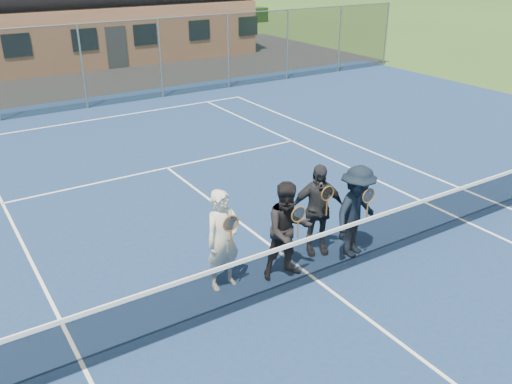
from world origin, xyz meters
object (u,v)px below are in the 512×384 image
at_px(player_b, 288,231).
at_px(player_c, 317,209).
at_px(tennis_net, 318,255).
at_px(player_a, 223,240).
at_px(player_d, 356,212).

bearing_deg(player_b, player_c, 22.45).
bearing_deg(player_b, tennis_net, -52.65).
bearing_deg(tennis_net, player_c, 53.72).
xyz_separation_m(player_a, player_b, (1.11, -0.32, -0.00)).
relative_size(player_a, player_b, 1.00).
bearing_deg(player_c, player_d, -40.11).
xyz_separation_m(player_b, player_c, (0.95, 0.39, 0.00)).
xyz_separation_m(tennis_net, player_d, (1.17, 0.36, 0.38)).
height_order(player_b, player_c, same).
bearing_deg(tennis_net, player_d, 17.28).
distance_m(player_c, player_d, 0.73).
bearing_deg(player_c, tennis_net, -126.28).
relative_size(player_b, player_c, 1.00).
height_order(player_b, player_d, same).
xyz_separation_m(tennis_net, player_a, (-1.45, 0.76, 0.38)).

